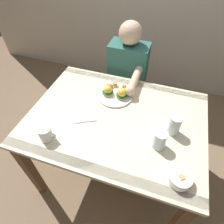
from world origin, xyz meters
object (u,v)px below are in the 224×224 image
(fork, at_px, (84,122))
(water_glass_near, at_px, (174,126))
(coffee_mug, at_px, (46,133))
(dining_table, at_px, (116,127))
(diner_person, at_px, (127,76))
(water_glass_far, at_px, (159,141))
(eggs_benedict_plate, at_px, (115,93))
(fruit_bowl, at_px, (180,179))

(fork, distance_m, water_glass_near, 0.58)
(coffee_mug, height_order, fork, coffee_mug)
(dining_table, distance_m, diner_person, 0.61)
(fork, xyz_separation_m, water_glass_far, (0.50, -0.03, 0.05))
(eggs_benedict_plate, xyz_separation_m, fork, (-0.12, -0.31, -0.02))
(dining_table, xyz_separation_m, water_glass_near, (0.38, -0.01, 0.17))
(coffee_mug, distance_m, diner_person, 0.96)
(eggs_benedict_plate, distance_m, water_glass_near, 0.50)
(dining_table, xyz_separation_m, coffee_mug, (-0.35, -0.31, 0.16))
(eggs_benedict_plate, bearing_deg, coffee_mug, -118.77)
(fruit_bowl, relative_size, fork, 0.82)
(fruit_bowl, height_order, diner_person, diner_person)
(dining_table, relative_size, fruit_bowl, 10.00)
(dining_table, bearing_deg, fork, -150.08)
(coffee_mug, bearing_deg, diner_person, 73.50)
(dining_table, relative_size, eggs_benedict_plate, 4.44)
(coffee_mug, bearing_deg, water_glass_far, 13.96)
(dining_table, bearing_deg, diner_person, 97.71)
(fork, xyz_separation_m, diner_person, (0.11, 0.71, -0.09))
(dining_table, bearing_deg, coffee_mug, -138.87)
(water_glass_far, bearing_deg, fork, 176.52)
(water_glass_near, relative_size, diner_person, 0.12)
(dining_table, relative_size, fork, 8.17)
(fruit_bowl, distance_m, water_glass_near, 0.33)
(fork, distance_m, diner_person, 0.73)
(eggs_benedict_plate, relative_size, water_glass_far, 2.20)
(eggs_benedict_plate, distance_m, water_glass_far, 0.51)
(eggs_benedict_plate, relative_size, fork, 1.84)
(dining_table, xyz_separation_m, fruit_bowl, (0.45, -0.33, 0.14))
(eggs_benedict_plate, relative_size, water_glass_near, 1.97)
(water_glass_far, bearing_deg, diner_person, 117.86)
(eggs_benedict_plate, bearing_deg, water_glass_near, -25.06)
(dining_table, xyz_separation_m, fork, (-0.19, -0.11, 0.11))
(diner_person, bearing_deg, water_glass_far, -62.14)
(coffee_mug, bearing_deg, eggs_benedict_plate, 61.23)
(dining_table, distance_m, eggs_benedict_plate, 0.25)
(eggs_benedict_plate, xyz_separation_m, diner_person, (-0.01, 0.40, -0.12))
(eggs_benedict_plate, bearing_deg, fork, -111.19)
(fork, bearing_deg, water_glass_near, 10.24)
(coffee_mug, height_order, water_glass_far, water_glass_far)
(fruit_bowl, relative_size, coffee_mug, 1.08)
(dining_table, bearing_deg, water_glass_near, -1.11)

